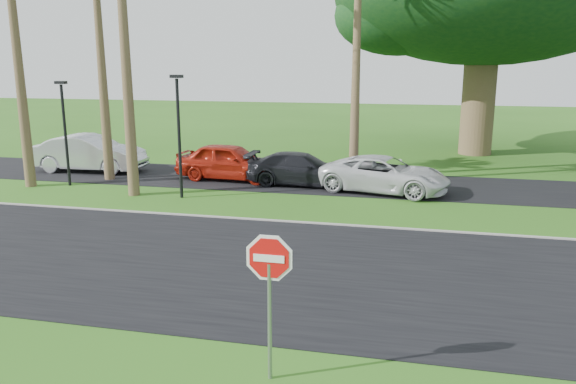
# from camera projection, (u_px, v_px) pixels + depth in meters

# --- Properties ---
(ground) EXTENTS (120.00, 120.00, 0.00)m
(ground) POSITION_uv_depth(u_px,v_px,m) (282.00, 301.00, 12.24)
(ground) COLOR #2A5916
(ground) RESTS_ON ground
(road) EXTENTS (120.00, 8.00, 0.02)m
(road) POSITION_uv_depth(u_px,v_px,m) (301.00, 269.00, 14.13)
(road) COLOR black
(road) RESTS_ON ground
(parking_strip) EXTENTS (120.00, 5.00, 0.02)m
(parking_strip) POSITION_uv_depth(u_px,v_px,m) (349.00, 183.00, 24.11)
(parking_strip) COLOR black
(parking_strip) RESTS_ON ground
(curb) EXTENTS (120.00, 0.12, 0.06)m
(curb) POSITION_uv_depth(u_px,v_px,m) (326.00, 224.00, 17.98)
(curb) COLOR gray
(curb) RESTS_ON ground
(stop_sign_near) EXTENTS (1.05, 0.07, 2.62)m
(stop_sign_near) POSITION_uv_depth(u_px,v_px,m) (269.00, 277.00, 8.88)
(stop_sign_near) COLOR gray
(stop_sign_near) RESTS_ON ground
(streetlight_left) EXTENTS (0.45, 0.25, 4.34)m
(streetlight_left) POSITION_uv_depth(u_px,v_px,m) (65.00, 126.00, 23.17)
(streetlight_left) COLOR black
(streetlight_left) RESTS_ON ground
(streetlight_right) EXTENTS (0.45, 0.25, 4.64)m
(streetlight_right) POSITION_uv_depth(u_px,v_px,m) (179.00, 129.00, 21.00)
(streetlight_right) COLOR black
(streetlight_right) RESTS_ON ground
(car_silver) EXTENTS (5.29, 2.04, 1.72)m
(car_silver) POSITION_uv_depth(u_px,v_px,m) (90.00, 154.00, 26.55)
(car_silver) COLOR silver
(car_silver) RESTS_ON ground
(car_red) EXTENTS (4.84, 2.22, 1.61)m
(car_red) POSITION_uv_depth(u_px,v_px,m) (230.00, 162.00, 24.67)
(car_red) COLOR #A21B0D
(car_red) RESTS_ON ground
(car_dark) EXTENTS (4.65, 1.90, 1.35)m
(car_dark) POSITION_uv_depth(u_px,v_px,m) (301.00, 169.00, 23.64)
(car_dark) COLOR black
(car_dark) RESTS_ON ground
(car_minivan) EXTENTS (5.48, 3.40, 1.42)m
(car_minivan) POSITION_uv_depth(u_px,v_px,m) (385.00, 175.00, 22.34)
(car_minivan) COLOR silver
(car_minivan) RESTS_ON ground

